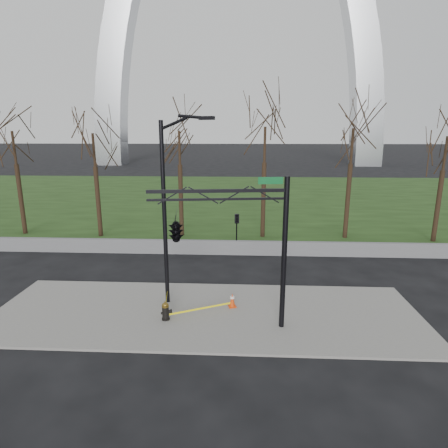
{
  "coord_description": "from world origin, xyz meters",
  "views": [
    {
      "loc": [
        1.5,
        -14.34,
        7.5
      ],
      "look_at": [
        0.68,
        2.0,
        3.47
      ],
      "focal_mm": 29.72,
      "sensor_mm": 36.0,
      "label": 1
    }
  ],
  "objects_px": {
    "traffic_cone": "(232,300)",
    "street_light": "(169,202)",
    "fire_hydrant": "(166,311)",
    "traffic_signal_mast": "(197,228)"
  },
  "relations": [
    {
      "from": "traffic_cone",
      "to": "traffic_signal_mast",
      "type": "distance_m",
      "value": 4.4
    },
    {
      "from": "street_light",
      "to": "fire_hydrant",
      "type": "bearing_deg",
      "value": -71.27
    },
    {
      "from": "traffic_cone",
      "to": "traffic_signal_mast",
      "type": "relative_size",
      "value": 0.1
    },
    {
      "from": "fire_hydrant",
      "to": "street_light",
      "type": "relative_size",
      "value": 0.1
    },
    {
      "from": "street_light",
      "to": "traffic_signal_mast",
      "type": "distance_m",
      "value": 2.77
    },
    {
      "from": "traffic_cone",
      "to": "street_light",
      "type": "bearing_deg",
      "value": 173.57
    },
    {
      "from": "traffic_cone",
      "to": "street_light",
      "type": "relative_size",
      "value": 0.08
    },
    {
      "from": "traffic_signal_mast",
      "to": "traffic_cone",
      "type": "bearing_deg",
      "value": 50.97
    },
    {
      "from": "traffic_signal_mast",
      "to": "fire_hydrant",
      "type": "bearing_deg",
      "value": 146.88
    },
    {
      "from": "fire_hydrant",
      "to": "traffic_signal_mast",
      "type": "xyz_separation_m",
      "value": [
        1.43,
        -0.7,
        3.68
      ]
    }
  ]
}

